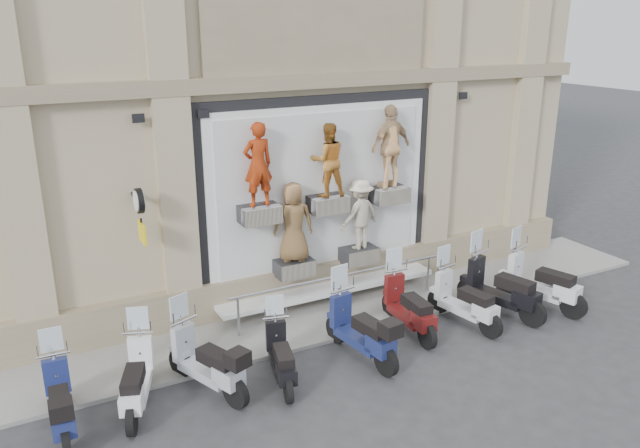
# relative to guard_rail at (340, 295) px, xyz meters

# --- Properties ---
(ground) EXTENTS (90.00, 90.00, 0.00)m
(ground) POSITION_rel_guard_rail_xyz_m (0.00, -2.00, -0.47)
(ground) COLOR #303033
(ground) RESTS_ON ground
(sidewalk) EXTENTS (16.00, 2.20, 0.08)m
(sidewalk) POSITION_rel_guard_rail_xyz_m (0.00, 0.10, -0.43)
(sidewalk) COLOR gray
(sidewalk) RESTS_ON ground
(building) EXTENTS (14.00, 8.60, 12.00)m
(building) POSITION_rel_guard_rail_xyz_m (0.00, 5.00, 5.54)
(building) COLOR tan
(building) RESTS_ON ground
(shop_vitrine) EXTENTS (5.60, 0.83, 4.30)m
(shop_vitrine) POSITION_rel_guard_rail_xyz_m (0.09, 0.75, 1.93)
(shop_vitrine) COLOR black
(shop_vitrine) RESTS_ON ground
(guard_rail) EXTENTS (5.06, 0.10, 0.93)m
(guard_rail) POSITION_rel_guard_rail_xyz_m (0.00, 0.00, 0.00)
(guard_rail) COLOR #9EA0A5
(guard_rail) RESTS_ON ground
(clock_sign_bracket) EXTENTS (0.10, 0.80, 1.02)m
(clock_sign_bracket) POSITION_rel_guard_rail_xyz_m (-3.90, 0.47, 2.34)
(clock_sign_bracket) COLOR black
(clock_sign_bracket) RESTS_ON ground
(scooter_a) EXTENTS (0.60, 1.85, 1.49)m
(scooter_a) POSITION_rel_guard_rail_xyz_m (-5.72, -1.50, 0.28)
(scooter_a) COLOR navy
(scooter_a) RESTS_ON ground
(scooter_b) EXTENTS (1.16, 1.94, 1.52)m
(scooter_b) POSITION_rel_guard_rail_xyz_m (-4.56, -1.41, 0.29)
(scooter_b) COLOR white
(scooter_b) RESTS_ON ground
(scooter_c) EXTENTS (1.26, 2.04, 1.60)m
(scooter_c) POSITION_rel_guard_rail_xyz_m (-3.42, -1.47, 0.33)
(scooter_c) COLOR #9B9EA7
(scooter_c) RESTS_ON ground
(scooter_d) EXTENTS (0.90, 1.79, 1.40)m
(scooter_d) POSITION_rel_guard_rail_xyz_m (-2.19, -1.79, 0.23)
(scooter_d) COLOR black
(scooter_d) RESTS_ON ground
(scooter_e) EXTENTS (0.85, 2.08, 1.64)m
(scooter_e) POSITION_rel_guard_rail_xyz_m (-0.56, -1.73, 0.35)
(scooter_e) COLOR #172050
(scooter_e) RESTS_ON ground
(scooter_f) EXTENTS (0.71, 1.99, 1.58)m
(scooter_f) POSITION_rel_guard_rail_xyz_m (0.82, -1.31, 0.33)
(scooter_f) COLOR #500E0D
(scooter_f) RESTS_ON ground
(scooter_g) EXTENTS (0.86, 1.98, 1.55)m
(scooter_g) POSITION_rel_guard_rail_xyz_m (2.03, -1.58, 0.31)
(scooter_g) COLOR #BABDC2
(scooter_g) RESTS_ON ground
(scooter_h) EXTENTS (1.13, 2.21, 1.72)m
(scooter_h) POSITION_rel_guard_rail_xyz_m (3.03, -1.56, 0.40)
(scooter_h) COLOR black
(scooter_h) RESTS_ON ground
(scooter_i) EXTENTS (1.19, 2.17, 1.70)m
(scooter_i) POSITION_rel_guard_rail_xyz_m (4.04, -1.71, 0.38)
(scooter_i) COLOR silver
(scooter_i) RESTS_ON ground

